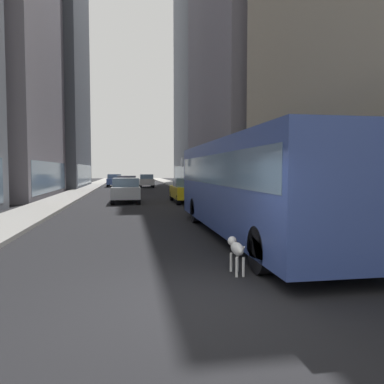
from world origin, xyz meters
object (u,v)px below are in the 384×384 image
(car_blue_hatchback, at_px, (115,180))
(pedestrian_with_handbag, at_px, (336,203))
(dalmatian_dog, at_px, (236,249))
(car_white_van, at_px, (146,181))
(car_yellow_taxi, at_px, (187,190))
(car_silver_sedan, at_px, (126,190))
(transit_bus, at_px, (250,182))
(traffic_light_near, at_px, (343,160))
(car_red_coupe, at_px, (127,184))

(car_blue_hatchback, xyz_separation_m, pedestrian_with_handbag, (8.75, -38.08, 0.19))
(dalmatian_dog, bearing_deg, car_white_van, 89.96)
(car_yellow_taxi, xyz_separation_m, car_silver_sedan, (-4.00, 0.92, 0.00))
(transit_bus, bearing_deg, pedestrian_with_handbag, 4.64)
(car_white_van, relative_size, traffic_light_near, 1.32)
(transit_bus, xyz_separation_m, car_white_van, (-1.60, 35.85, -0.95))
(car_red_coupe, xyz_separation_m, traffic_light_near, (6.10, -26.64, 1.61))
(car_yellow_taxi, distance_m, car_silver_sedan, 4.10)
(pedestrian_with_handbag, bearing_deg, dalmatian_dog, -138.09)
(car_blue_hatchback, xyz_separation_m, car_silver_sedan, (1.60, -24.37, 0.00))
(car_white_van, distance_m, car_blue_hatchback, 4.71)
(car_blue_hatchback, bearing_deg, car_yellow_taxi, -77.51)
(car_blue_hatchback, xyz_separation_m, traffic_light_near, (7.70, -40.15, 1.61))
(car_red_coupe, bearing_deg, car_yellow_taxi, -71.24)
(car_silver_sedan, height_order, car_red_coupe, same)
(car_yellow_taxi, bearing_deg, pedestrian_with_handbag, -76.18)
(car_yellow_taxi, relative_size, traffic_light_near, 1.30)
(car_white_van, xyz_separation_m, car_silver_sedan, (-2.40, -21.88, 0.00))
(car_red_coupe, distance_m, dalmatian_dog, 28.95)
(dalmatian_dog, bearing_deg, car_red_coupe, 94.71)
(car_blue_hatchback, distance_m, pedestrian_with_handbag, 39.07)
(car_white_van, bearing_deg, traffic_light_near, -84.39)
(car_white_van, distance_m, car_yellow_taxi, 22.85)
(car_red_coupe, bearing_deg, transit_bus, -80.85)
(car_white_van, relative_size, pedestrian_with_handbag, 2.66)
(car_blue_hatchback, height_order, traffic_light_near, traffic_light_near)
(car_white_van, bearing_deg, car_yellow_taxi, -85.99)
(car_blue_hatchback, bearing_deg, transit_bus, -81.69)
(car_yellow_taxi, bearing_deg, car_red_coupe, 108.76)
(car_white_van, bearing_deg, car_red_coupe, -102.29)
(car_white_van, relative_size, dalmatian_dog, 4.66)
(traffic_light_near, bearing_deg, car_silver_sedan, 111.13)
(transit_bus, xyz_separation_m, car_blue_hatchback, (-5.60, 38.33, -0.95))
(car_red_coupe, height_order, dalmatian_dog, car_red_coupe)
(car_red_coupe, bearing_deg, car_silver_sedan, -90.00)
(car_red_coupe, distance_m, pedestrian_with_handbag, 25.59)
(car_white_van, relative_size, car_yellow_taxi, 1.01)
(car_blue_hatchback, bearing_deg, pedestrian_with_handbag, -77.06)
(car_yellow_taxi, height_order, car_red_coupe, same)
(dalmatian_dog, height_order, traffic_light_near, traffic_light_near)
(car_silver_sedan, xyz_separation_m, car_red_coupe, (0.00, 10.86, -0.00))
(pedestrian_with_handbag, xyz_separation_m, traffic_light_near, (-1.05, -2.07, 1.42))
(traffic_light_near, bearing_deg, dalmatian_dog, -149.31)
(car_blue_hatchback, relative_size, dalmatian_dog, 4.77)
(car_blue_hatchback, distance_m, dalmatian_dog, 42.55)
(car_yellow_taxi, height_order, pedestrian_with_handbag, pedestrian_with_handbag)
(car_white_van, height_order, car_red_coupe, same)
(transit_bus, relative_size, pedestrian_with_handbag, 6.82)
(car_yellow_taxi, bearing_deg, car_white_van, 94.01)
(car_blue_hatchback, height_order, pedestrian_with_handbag, pedestrian_with_handbag)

